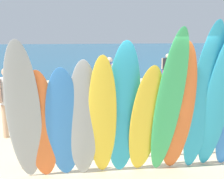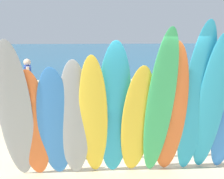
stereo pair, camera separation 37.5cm
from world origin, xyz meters
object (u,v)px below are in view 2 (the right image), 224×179
Objects in this scene: surfboard_orange_1 at (33,126)px; surfboard_teal_9 at (195,103)px; surfboard_orange_8 at (170,112)px; beachgoer_by_water at (9,96)px; surfboard_teal_5 at (114,113)px; surfboard_yellow_6 at (137,123)px; surfboard_rack at (120,137)px; surfboard_blue_2 at (55,125)px; surfboard_teal_10 at (210,108)px; surfboard_yellow_4 at (93,119)px; beachgoer_midbeach at (28,80)px; beachgoer_photographing at (113,75)px; surfboard_grey_3 at (74,121)px; surfboard_grey_0 at (16,115)px; surfboard_green_7 at (160,108)px; beachgoer_strolling at (174,68)px.

surfboard_orange_1 is 0.73× the size of surfboard_teal_9.
beachgoer_by_water is at bearing 149.31° from surfboard_orange_8.
surfboard_yellow_6 is at bearing -1.95° from surfboard_teal_5.
surfboard_rack is 1.62m from surfboard_teal_9.
surfboard_orange_8 is (1.95, -0.03, 0.19)m from surfboard_blue_2.
surfboard_teal_5 is 1.46× the size of beachgoer_by_water.
surfboard_rack is at bearing 160.66° from surfboard_teal_10.
surfboard_yellow_4 is (1.01, -0.08, 0.12)m from surfboard_orange_1.
beachgoer_midbeach is (-2.86, 4.76, -0.07)m from surfboard_yellow_6.
beachgoer_midbeach is (-2.65, 4.13, 0.44)m from surfboard_rack.
beachgoer_photographing is at bearing -7.99° from beachgoer_by_water.
beachgoer_photographing is (0.26, 5.12, 0.41)m from surfboard_rack.
surfboard_grey_3 is 2.32m from surfboard_teal_10.
surfboard_yellow_6 is at bearing -1.54° from surfboard_grey_0.
beachgoer_photographing is 3.07m from beachgoer_midbeach.
surfboard_orange_8 is at bearing 163.70° from beachgoer_photographing.
surfboard_orange_8 is at bearing 173.98° from surfboard_teal_9.
surfboard_teal_9 is at bearing 0.44° from surfboard_orange_1.
surfboard_teal_10 is at bearing 0.53° from surfboard_orange_1.
surfboard_grey_3 is 1.43m from surfboard_green_7.
surfboard_orange_8 is at bearing 4.10° from surfboard_yellow_4.
surfboard_teal_10 reaches higher than surfboard_teal_5.
surfboard_teal_9 reaches higher than surfboard_yellow_4.
surfboard_orange_8 is at bearing -3.00° from surfboard_grey_3.
surfboard_yellow_6 is 3.73m from beachgoer_by_water.
surfboard_orange_8 is at bearing -177.10° from surfboard_teal_10.
surfboard_yellow_6 is 0.59m from surfboard_orange_8.
surfboard_yellow_4 is at bearing -7.94° from surfboard_grey_3.
beachgoer_strolling is (3.78, 8.10, -0.25)m from surfboard_yellow_4.
beachgoer_strolling is at bearing 66.56° from surfboard_teal_5.
surfboard_orange_8 is (1.31, 0.01, 0.10)m from surfboard_yellow_4.
surfboard_blue_2 is at bearing 179.65° from surfboard_yellow_4.
surfboard_orange_1 reaches higher than beachgoer_by_water.
surfboard_grey_0 is 2.01m from surfboard_yellow_6.
surfboard_rack is at bearing 148.10° from surfboard_teal_9.
surfboard_blue_2 is at bearing 100.70° from beachgoer_strolling.
beachgoer_strolling is at bearing -74.97° from beachgoer_midbeach.
surfboard_teal_9 reaches higher than beachgoer_strolling.
surfboard_grey_3 is 1.63m from surfboard_orange_8.
surfboard_orange_1 is 1.20× the size of beachgoer_by_water.
beachgoer_midbeach reaches higher than surfboard_rack.
surfboard_grey_0 is 0.36m from surfboard_orange_1.
surfboard_yellow_4 is 3.23m from beachgoer_by_water.
surfboard_yellow_6 is 1.29× the size of beachgoer_midbeach.
beachgoer_strolling is (3.26, 7.45, 0.35)m from surfboard_rack.
surfboard_green_7 is (1.41, -0.14, 0.24)m from surfboard_grey_3.
surfboard_grey_0 is at bearing -174.74° from surfboard_teal_10.
surfboard_yellow_6 is 0.81× the size of surfboard_teal_10.
surfboard_grey_0 is 1.54× the size of beachgoer_midbeach.
surfboard_teal_9 reaches higher than surfboard_green_7.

